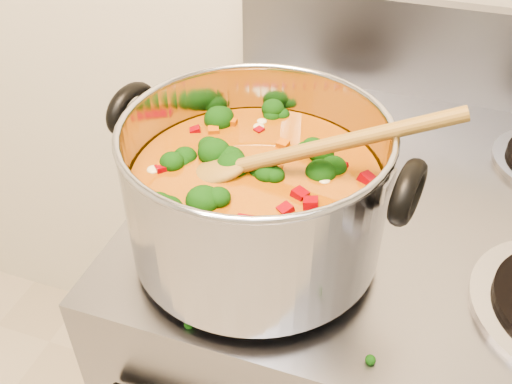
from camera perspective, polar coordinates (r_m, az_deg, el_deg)
stockpot at (r=0.63m, az=0.01°, el=-0.02°), size 0.35×0.29×0.17m
wooden_spoon at (r=0.60m, az=1.88°, el=3.42°), size 0.29×0.10×0.12m
cooktop_crumbs at (r=0.72m, az=3.35°, el=-3.58°), size 0.40×0.25×0.01m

